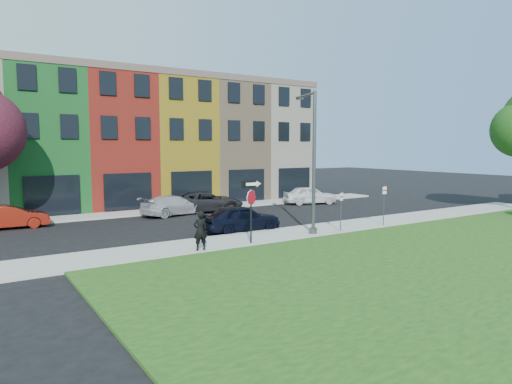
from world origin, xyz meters
TOP-DOWN VIEW (x-y plane):
  - ground at (0.00, 0.00)m, footprint 120.00×120.00m
  - sidewalk_near at (2.00, 3.00)m, footprint 40.00×3.00m
  - sidewalk_far at (-3.00, 15.00)m, footprint 40.00×2.40m
  - rowhouse_block at (-2.50, 21.18)m, footprint 30.00×10.12m
  - stop_sign at (-3.57, 1.97)m, footprint 1.05×0.12m
  - man at (-6.28, 1.90)m, footprint 0.67×0.48m
  - sedan_near at (-2.16, 5.25)m, footprint 2.07×4.53m
  - parked_car_red at (-12.75, 13.21)m, footprint 1.71×4.19m
  - parked_car_silver at (-2.88, 12.95)m, footprint 3.99×5.56m
  - parked_car_dark at (-0.24, 13.22)m, footprint 4.72×6.35m
  - parked_car_white at (8.90, 12.66)m, footprint 4.45×5.41m
  - street_lamp at (0.48, 2.38)m, footprint 1.01×2.51m
  - parking_sign_a at (2.11, 1.89)m, footprint 0.31×0.14m
  - parking_sign_b at (5.49, 1.89)m, footprint 0.32×0.08m

SIDE VIEW (x-z plane):
  - ground at x=0.00m, z-range 0.00..0.00m
  - sidewalk_near at x=2.00m, z-range 0.00..0.12m
  - sidewalk_far at x=-3.00m, z-range 0.00..0.12m
  - parked_car_red at x=-12.75m, z-range 0.00..1.35m
  - parked_car_silver at x=-2.88m, z-range 0.00..1.37m
  - parked_car_white at x=8.90m, z-range 0.00..1.47m
  - parked_car_dark at x=-0.24m, z-range 0.00..1.47m
  - sedan_near at x=-2.16m, z-range 0.00..1.50m
  - man at x=-6.28m, z-range 0.12..1.87m
  - parking_sign_a at x=2.11m, z-range 0.39..2.57m
  - parking_sign_b at x=5.49m, z-range 0.40..2.77m
  - stop_sign at x=-3.57m, z-range 0.75..3.72m
  - street_lamp at x=0.48m, z-range 0.15..7.54m
  - rowhouse_block at x=-2.50m, z-range -0.01..9.99m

